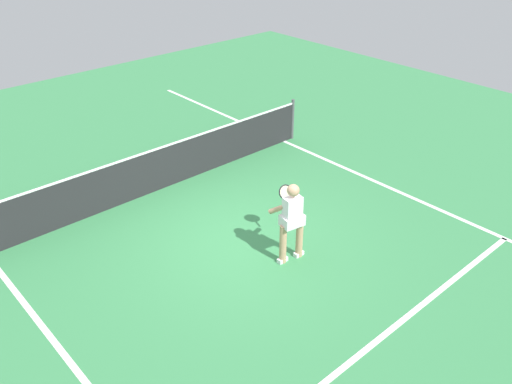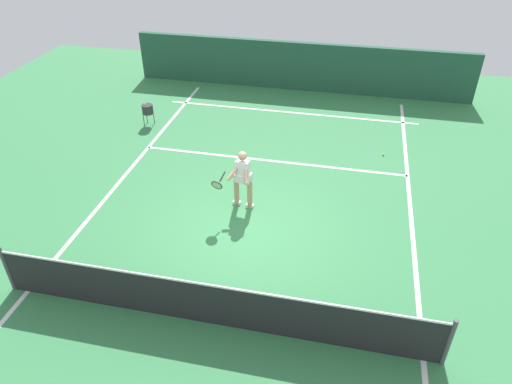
# 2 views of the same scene
# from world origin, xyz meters

# --- Properties ---
(ground_plane) EXTENTS (24.12, 24.12, 0.00)m
(ground_plane) POSITION_xyz_m (0.00, 0.00, 0.00)
(ground_plane) COLOR #38844C
(service_line_marking) EXTENTS (7.68, 0.10, 0.01)m
(service_line_marking) POSITION_xyz_m (0.00, -3.35, 0.00)
(service_line_marking) COLOR white
(service_line_marking) RESTS_ON ground
(sideline_left_marking) EXTENTS (0.10, 16.55, 0.01)m
(sideline_left_marking) POSITION_xyz_m (-3.84, 0.00, 0.00)
(sideline_left_marking) COLOR white
(sideline_left_marking) RESTS_ON ground
(sideline_right_marking) EXTENTS (0.10, 16.55, 0.01)m
(sideline_right_marking) POSITION_xyz_m (3.84, 0.00, 0.00)
(sideline_right_marking) COLOR white
(sideline_right_marking) RESTS_ON ground
(court_net) EXTENTS (8.36, 0.08, 1.10)m
(court_net) POSITION_xyz_m (0.00, 2.77, 0.51)
(court_net) COLOR #4C4C51
(court_net) RESTS_ON ground
(tennis_player) EXTENTS (0.89, 0.90, 1.55)m
(tennis_player) POSITION_xyz_m (0.30, -0.99, 0.85)
(tennis_player) COLOR tan
(tennis_player) RESTS_ON ground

